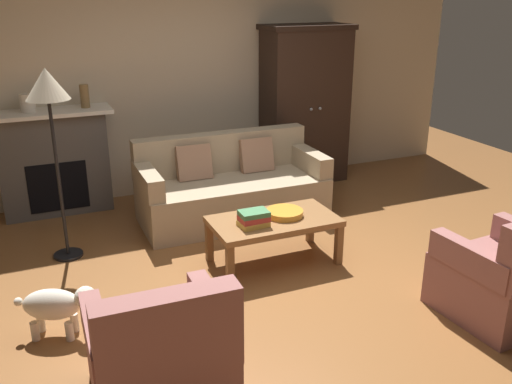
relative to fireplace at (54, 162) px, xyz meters
name	(u,v)px	position (x,y,z in m)	size (l,w,h in m)	color
ground_plane	(278,278)	(1.55, -2.30, -0.57)	(9.60, 9.60, 0.00)	brown
back_wall	(185,71)	(1.55, 0.25, 0.83)	(7.20, 0.10, 2.80)	beige
fireplace	(54,162)	(0.00, 0.00, 0.00)	(1.26, 0.48, 1.12)	#4C4947
armoire	(305,105)	(2.95, -0.08, 0.39)	(1.06, 0.57, 1.90)	black
couch	(231,189)	(1.66, -0.89, -0.25)	(1.93, 0.87, 0.86)	tan
coffee_table	(274,224)	(1.64, -2.01, -0.20)	(1.10, 0.60, 0.42)	olive
fruit_bowl	(285,213)	(1.75, -1.99, -0.12)	(0.33, 0.33, 0.05)	orange
book_stack	(254,219)	(1.41, -2.09, -0.08)	(0.26, 0.19, 0.14)	gold
mantel_vase_cream	(28,103)	(-0.18, -0.02, 0.64)	(0.15, 0.15, 0.18)	beige
mantel_vase_bronze	(85,96)	(0.38, -0.02, 0.67)	(0.09, 0.09, 0.24)	olive
armchair_near_left	(161,360)	(0.28, -3.41, -0.25)	(0.80, 0.79, 0.88)	#935B56
armchair_near_right	(506,278)	(2.83, -3.47, -0.25)	(0.83, 0.82, 0.88)	#935B56
floor_lamp	(48,96)	(-0.03, -1.16, 0.90)	(0.36, 0.36, 1.70)	black
dog	(57,305)	(-0.22, -2.44, -0.32)	(0.54, 0.34, 0.39)	beige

